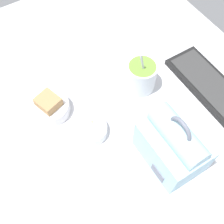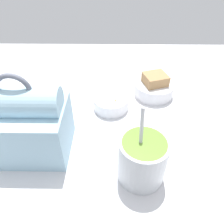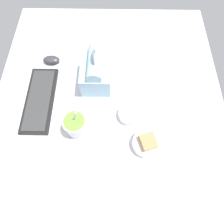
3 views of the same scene
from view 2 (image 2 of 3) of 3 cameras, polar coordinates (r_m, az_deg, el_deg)
desk_surface at (r=58.43cm, az=-1.32°, el=-5.48°), size 140.00×110.00×2.00cm
lunch_bag at (r=51.64cm, az=-21.63°, el=-3.02°), size 18.22×13.72×20.65cm
soup_cup at (r=45.19cm, az=7.92°, el=-12.06°), size 9.78×9.78×17.27cm
bento_bowl_sandwich at (r=69.79cm, az=10.93°, el=6.37°), size 12.07×12.07×7.16cm
bento_bowl_snacks at (r=63.43cm, az=-0.21°, el=2.49°), size 10.02×10.02×4.47cm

